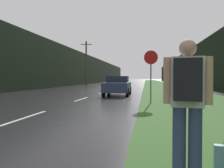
{
  "coord_description": "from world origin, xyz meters",
  "views": [
    {
      "loc": [
        4.0,
        0.78,
        1.33
      ],
      "look_at": [
        1.81,
        16.09,
        0.94
      ],
      "focal_mm": 38.0,
      "sensor_mm": 36.0,
      "label": 1
    }
  ],
  "objects": [
    {
      "name": "treeline_far_side",
      "position": [
        -9.69,
        50.0,
        3.24
      ],
      "size": [
        2.0,
        140.0,
        6.48
      ],
      "primitive_type": "cube",
      "color": "black",
      "rests_on": "ground_plane"
    },
    {
      "name": "utility_pole_far",
      "position": [
        -5.3,
        37.13,
        3.68
      ],
      "size": [
        1.8,
        0.24,
        7.11
      ],
      "color": "#4C3823",
      "rests_on": "ground_plane"
    },
    {
      "name": "hitchhiker_with_backpack",
      "position": [
        4.55,
        4.05,
        1.06
      ],
      "size": [
        0.64,
        0.48,
        1.85
      ],
      "rotation": [
        0.0,
        0.0,
        -0.16
      ],
      "color": "navy",
      "rests_on": "ground_plane"
    },
    {
      "name": "treeline_near_side",
      "position": [
        12.69,
        50.0,
        3.25
      ],
      "size": [
        2.0,
        140.0,
        6.5
      ],
      "primitive_type": "cube",
      "color": "black",
      "rests_on": "ground_plane"
    },
    {
      "name": "stop_sign",
      "position": [
        4.26,
        13.32,
        1.73
      ],
      "size": [
        0.72,
        0.07,
        2.77
      ],
      "color": "slate",
      "rests_on": "ground_plane"
    },
    {
      "name": "car_passing_near",
      "position": [
        1.85,
        18.88,
        0.74
      ],
      "size": [
        1.94,
        4.0,
        1.48
      ],
      "rotation": [
        0.0,
        0.0,
        3.14
      ],
      "color": "#2D3856",
      "rests_on": "ground_plane"
    },
    {
      "name": "lane_stripe_c",
      "position": [
        0.0,
        15.27,
        0.0
      ],
      "size": [
        0.12,
        3.0,
        0.01
      ],
      "primitive_type": "cube",
      "color": "silver",
      "rests_on": "ground_plane"
    },
    {
      "name": "grass_verge",
      "position": [
        6.69,
        40.0,
        0.01
      ],
      "size": [
        6.0,
        240.0,
        0.02
      ],
      "primitive_type": "cube",
      "color": "#386028",
      "rests_on": "ground_plane"
    },
    {
      "name": "lane_stripe_b",
      "position": [
        0.0,
        8.27,
        0.0
      ],
      "size": [
        0.12,
        3.0,
        0.01
      ],
      "primitive_type": "cube",
      "color": "silver",
      "rests_on": "ground_plane"
    },
    {
      "name": "lane_stripe_d",
      "position": [
        0.0,
        22.27,
        0.0
      ],
      "size": [
        0.12,
        3.0,
        0.01
      ],
      "primitive_type": "cube",
      "color": "silver",
      "rests_on": "ground_plane"
    }
  ]
}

